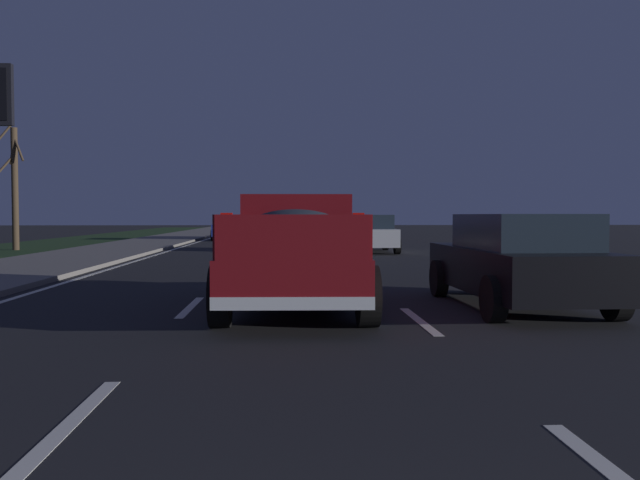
{
  "coord_description": "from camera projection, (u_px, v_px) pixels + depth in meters",
  "views": [
    {
      "loc": [
        -0.53,
        0.18,
        1.52
      ],
      "look_at": [
        9.54,
        -0.37,
        1.13
      ],
      "focal_mm": 35.98,
      "sensor_mm": 36.0,
      "label": 1
    }
  ],
  "objects": [
    {
      "name": "sedan_black",
      "position": [
        518.0,
        260.0,
        10.52
      ],
      "size": [
        4.43,
        2.08,
        1.54
      ],
      "color": "black",
      "rests_on": "ground"
    },
    {
      "name": "bare_tree_far",
      "position": [
        14.0,
        185.0,
        27.92
      ],
      "size": [
        1.48,
        1.21,
        5.62
      ],
      "color": "#423323",
      "rests_on": "ground"
    },
    {
      "name": "ground",
      "position": [
        290.0,
        251.0,
        27.54
      ],
      "size": [
        144.0,
        144.0,
        0.0
      ],
      "primitive_type": "plane",
      "color": "black"
    },
    {
      "name": "sedan_red",
      "position": [
        339.0,
        227.0,
        41.31
      ],
      "size": [
        4.41,
        2.04,
        1.54
      ],
      "color": "maroon",
      "rests_on": "ground"
    },
    {
      "name": "pickup_truck",
      "position": [
        296.0,
        248.0,
        10.49
      ],
      "size": [
        5.48,
        2.4,
        1.87
      ],
      "color": "maroon",
      "rests_on": "ground"
    },
    {
      "name": "lane_markings",
      "position": [
        224.0,
        247.0,
        30.29
      ],
      "size": [
        108.0,
        7.04,
        0.01
      ],
      "color": "silver",
      "rests_on": "ground"
    },
    {
      "name": "sidewalk_shoulder",
      "position": [
        114.0,
        250.0,
        27.14
      ],
      "size": [
        108.0,
        4.0,
        0.12
      ],
      "primitive_type": "cube",
      "color": "slate",
      "rests_on": "ground"
    },
    {
      "name": "sedan_silver",
      "position": [
        370.0,
        233.0,
        26.43
      ],
      "size": [
        4.4,
        2.02,
        1.54
      ],
      "color": "#B2B5BA",
      "rests_on": "ground"
    },
    {
      "name": "sedan_blue",
      "position": [
        231.0,
        227.0,
        39.07
      ],
      "size": [
        4.45,
        2.11,
        1.54
      ],
      "color": "navy",
      "rests_on": "ground"
    }
  ]
}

